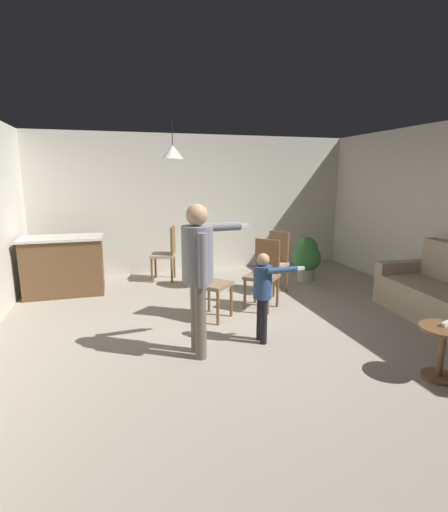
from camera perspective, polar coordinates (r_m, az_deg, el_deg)
name	(u,v)px	position (r m, az deg, el deg)	size (l,w,h in m)	color
ground	(250,326)	(4.98, 4.00, -10.49)	(7.68, 7.68, 0.00)	#9E9384
wall_back	(197,204)	(7.71, -4.06, 7.84)	(6.40, 0.10, 2.70)	silver
couch_floral	(445,296)	(5.88, 30.42, -5.22)	(0.99, 1.86, 1.00)	tan
kitchen_counter	(64,266)	(6.66, -22.98, -1.34)	(1.26, 0.66, 0.95)	brown
side_table_by_couch	(442,346)	(4.20, 30.02, -11.72)	(0.44, 0.44, 0.52)	brown
person_adult	(199,264)	(3.92, -3.82, -1.19)	(0.79, 0.51, 1.63)	#60564C
person_child	(263,288)	(4.34, 5.97, -4.77)	(0.56, 0.31, 1.06)	black
dining_chair_by_counter	(208,279)	(5.11, -2.38, -3.44)	(0.59, 0.59, 1.00)	brown
dining_chair_near_wall	(167,251)	(7.02, -8.61, 0.69)	(0.52, 0.52, 1.00)	brown
dining_chair_centre_back	(275,259)	(6.33, 7.64, -0.50)	(0.58, 0.58, 1.00)	brown
dining_chair_spare	(264,271)	(5.54, 6.03, -2.28)	(0.59, 0.59, 1.00)	brown
potted_plant_corner	(306,257)	(7.13, 12.33, -0.09)	(0.53, 0.53, 0.81)	#B7B2AD
potted_plant_by_wall	(195,263)	(6.61, -4.32, -1.14)	(0.48, 0.48, 0.74)	#B7B2AD
spare_remote_on_table	(446,324)	(4.18, 30.46, -8.78)	(0.04, 0.13, 0.04)	white
ceiling_light_pendant	(173,152)	(5.83, -7.76, 15.29)	(0.32, 0.32, 0.55)	silver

